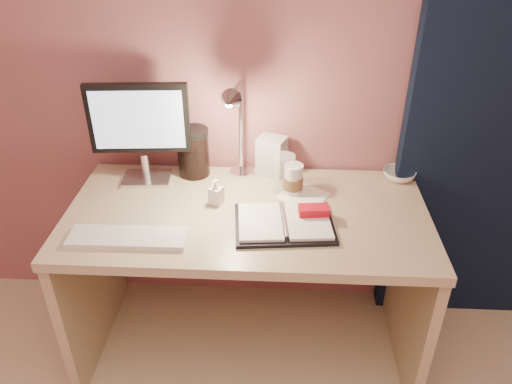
{
  "coord_description": "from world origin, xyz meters",
  "views": [
    {
      "loc": [
        0.12,
        -0.22,
        1.8
      ],
      "look_at": [
        0.04,
        1.33,
        0.85
      ],
      "focal_mm": 35.0,
      "sensor_mm": 36.0,
      "label": 1
    }
  ],
  "objects_px": {
    "planner": "(287,222)",
    "product_box": "(272,156)",
    "monitor": "(140,124)",
    "coffee_cup": "(293,180)",
    "lotion_bottle": "(216,192)",
    "desk_lamp": "(242,126)",
    "bowl": "(399,175)",
    "dark_jar": "(194,154)",
    "desk": "(249,246)",
    "clear_cup": "(284,173)",
    "keyboard": "(128,237)"
  },
  "relations": [
    {
      "from": "planner",
      "to": "product_box",
      "type": "distance_m",
      "value": 0.4
    },
    {
      "from": "monitor",
      "to": "coffee_cup",
      "type": "xyz_separation_m",
      "value": [
        0.62,
        -0.07,
        -0.2
      ]
    },
    {
      "from": "lotion_bottle",
      "to": "desk_lamp",
      "type": "relative_size",
      "value": 0.24
    },
    {
      "from": "coffee_cup",
      "to": "planner",
      "type": "bearing_deg",
      "value": -96.22
    },
    {
      "from": "bowl",
      "to": "coffee_cup",
      "type": "bearing_deg",
      "value": -163.3
    },
    {
      "from": "planner",
      "to": "monitor",
      "type": "bearing_deg",
      "value": 147.65
    },
    {
      "from": "coffee_cup",
      "to": "dark_jar",
      "type": "distance_m",
      "value": 0.45
    },
    {
      "from": "desk",
      "to": "clear_cup",
      "type": "xyz_separation_m",
      "value": [
        0.14,
        0.09,
        0.3
      ]
    },
    {
      "from": "keyboard",
      "to": "bowl",
      "type": "relative_size",
      "value": 3.06
    },
    {
      "from": "planner",
      "to": "bowl",
      "type": "bearing_deg",
      "value": 31.58
    },
    {
      "from": "keyboard",
      "to": "bowl",
      "type": "bearing_deg",
      "value": 24.05
    },
    {
      "from": "keyboard",
      "to": "desk_lamp",
      "type": "xyz_separation_m",
      "value": [
        0.38,
        0.38,
        0.27
      ]
    },
    {
      "from": "desk",
      "to": "lotion_bottle",
      "type": "bearing_deg",
      "value": -170.28
    },
    {
      "from": "product_box",
      "to": "keyboard",
      "type": "bearing_deg",
      "value": -112.52
    },
    {
      "from": "keyboard",
      "to": "bowl",
      "type": "height_order",
      "value": "bowl"
    },
    {
      "from": "bowl",
      "to": "desk",
      "type": "bearing_deg",
      "value": -161.8
    },
    {
      "from": "monitor",
      "to": "keyboard",
      "type": "xyz_separation_m",
      "value": [
        0.03,
        -0.42,
        -0.25
      ]
    },
    {
      "from": "monitor",
      "to": "clear_cup",
      "type": "relative_size",
      "value": 2.72
    },
    {
      "from": "keyboard",
      "to": "dark_jar",
      "type": "distance_m",
      "value": 0.52
    },
    {
      "from": "keyboard",
      "to": "clear_cup",
      "type": "height_order",
      "value": "clear_cup"
    },
    {
      "from": "planner",
      "to": "desk_lamp",
      "type": "xyz_separation_m",
      "value": [
        -0.18,
        0.26,
        0.26
      ]
    },
    {
      "from": "planner",
      "to": "bowl",
      "type": "xyz_separation_m",
      "value": [
        0.48,
        0.36,
        0.01
      ]
    },
    {
      "from": "dark_jar",
      "to": "monitor",
      "type": "bearing_deg",
      "value": -161.81
    },
    {
      "from": "coffee_cup",
      "to": "bowl",
      "type": "relative_size",
      "value": 0.94
    },
    {
      "from": "clear_cup",
      "to": "desk_lamp",
      "type": "xyz_separation_m",
      "value": [
        -0.17,
        0.02,
        0.2
      ]
    },
    {
      "from": "planner",
      "to": "coffee_cup",
      "type": "distance_m",
      "value": 0.23
    },
    {
      "from": "monitor",
      "to": "keyboard",
      "type": "distance_m",
      "value": 0.49
    },
    {
      "from": "bowl",
      "to": "planner",
      "type": "bearing_deg",
      "value": -142.88
    },
    {
      "from": "planner",
      "to": "coffee_cup",
      "type": "relative_size",
      "value": 2.99
    },
    {
      "from": "coffee_cup",
      "to": "product_box",
      "type": "relative_size",
      "value": 0.76
    },
    {
      "from": "planner",
      "to": "clear_cup",
      "type": "distance_m",
      "value": 0.26
    },
    {
      "from": "product_box",
      "to": "planner",
      "type": "bearing_deg",
      "value": -58.12
    },
    {
      "from": "monitor",
      "to": "lotion_bottle",
      "type": "bearing_deg",
      "value": -32.36
    },
    {
      "from": "product_box",
      "to": "desk_lamp",
      "type": "bearing_deg",
      "value": -111.03
    },
    {
      "from": "desk_lamp",
      "to": "clear_cup",
      "type": "bearing_deg",
      "value": 2.63
    },
    {
      "from": "keyboard",
      "to": "lotion_bottle",
      "type": "distance_m",
      "value": 0.38
    },
    {
      "from": "monitor",
      "to": "lotion_bottle",
      "type": "distance_m",
      "value": 0.41
    },
    {
      "from": "coffee_cup",
      "to": "lotion_bottle",
      "type": "xyz_separation_m",
      "value": [
        -0.3,
        -0.09,
        -0.01
      ]
    },
    {
      "from": "monitor",
      "to": "desk_lamp",
      "type": "bearing_deg",
      "value": -9.95
    },
    {
      "from": "desk",
      "to": "dark_jar",
      "type": "height_order",
      "value": "dark_jar"
    },
    {
      "from": "keyboard",
      "to": "product_box",
      "type": "height_order",
      "value": "product_box"
    },
    {
      "from": "planner",
      "to": "lotion_bottle",
      "type": "distance_m",
      "value": 0.31
    },
    {
      "from": "desk",
      "to": "clear_cup",
      "type": "distance_m",
      "value": 0.35
    },
    {
      "from": "planner",
      "to": "product_box",
      "type": "bearing_deg",
      "value": 94.18
    },
    {
      "from": "planner",
      "to": "bowl",
      "type": "distance_m",
      "value": 0.6
    },
    {
      "from": "monitor",
      "to": "dark_jar",
      "type": "height_order",
      "value": "monitor"
    },
    {
      "from": "clear_cup",
      "to": "desk",
      "type": "bearing_deg",
      "value": -146.2
    },
    {
      "from": "monitor",
      "to": "clear_cup",
      "type": "distance_m",
      "value": 0.61
    },
    {
      "from": "keyboard",
      "to": "product_box",
      "type": "xyz_separation_m",
      "value": [
        0.5,
        0.5,
        0.08
      ]
    },
    {
      "from": "planner",
      "to": "dark_jar",
      "type": "height_order",
      "value": "dark_jar"
    }
  ]
}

